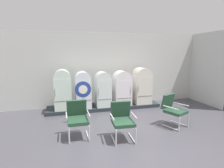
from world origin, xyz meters
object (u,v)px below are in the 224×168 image
refrigerator_4 (142,85)px  armchair_center (122,118)px  refrigerator_3 (122,87)px  refrigerator_0 (63,88)px  armchair_left (77,117)px  refrigerator_2 (103,88)px  refrigerator_1 (83,89)px  armchair_right (173,108)px  sign_stand (83,102)px

refrigerator_4 → armchair_center: 3.24m
refrigerator_3 → armchair_center: refrigerator_3 is taller
refrigerator_0 → armchair_left: (0.39, -2.25, -0.40)m
refrigerator_2 → refrigerator_1: bearing=-179.4°
armchair_left → armchair_center: size_ratio=1.00×
refrigerator_0 → refrigerator_4: size_ratio=1.00×
refrigerator_4 → refrigerator_3: bearing=-179.2°
armchair_right → armchair_center: (-1.85, -0.44, 0.00)m
refrigerator_2 → armchair_center: bearing=-91.0°
refrigerator_1 → refrigerator_4: bearing=0.5°
refrigerator_3 → sign_stand: refrigerator_3 is taller
sign_stand → armchair_left: bearing=-105.7°
refrigerator_4 → armchair_center: (-1.77, -2.69, -0.39)m
refrigerator_0 → armchair_center: size_ratio=1.54×
refrigerator_1 → refrigerator_3: (1.63, 0.01, -0.01)m
refrigerator_0 → refrigerator_4: (3.31, -0.00, -0.00)m
refrigerator_0 → sign_stand: 1.49m
refrigerator_1 → sign_stand: bearing=-95.4°
refrigerator_3 → refrigerator_0: bearing=179.6°
refrigerator_1 → sign_stand: (-0.12, -1.30, -0.18)m
refrigerator_0 → armchair_right: refrigerator_0 is taller
refrigerator_2 → armchair_left: (-1.20, -2.23, -0.33)m
refrigerator_1 → refrigerator_4: size_ratio=0.94×
armchair_center → refrigerator_0: bearing=119.7°
armchair_right → refrigerator_0: bearing=146.4°
refrigerator_2 → refrigerator_4: bearing=0.5°
refrigerator_3 → armchair_left: 3.03m
refrigerator_1 → armchair_left: refrigerator_1 is taller
refrigerator_3 → refrigerator_4: (0.91, 0.01, 0.06)m
refrigerator_0 → refrigerator_2: size_ratio=1.09×
refrigerator_3 → refrigerator_4: refrigerator_4 is taller
refrigerator_2 → armchair_right: size_ratio=1.42×
armchair_left → armchair_center: (1.15, -0.44, 0.00)m
refrigerator_2 → armchair_left: bearing=-118.2°
refrigerator_2 → armchair_left: refrigerator_2 is taller
refrigerator_1 → refrigerator_2: bearing=0.6°
refrigerator_1 → armchair_left: (-0.39, -2.23, -0.35)m
refrigerator_0 → refrigerator_4: 3.31m
refrigerator_0 → refrigerator_2: (1.58, -0.02, -0.07)m
refrigerator_2 → refrigerator_4: 1.73m
refrigerator_2 → refrigerator_3: refrigerator_3 is taller
refrigerator_0 → refrigerator_3: refrigerator_0 is taller
refrigerator_1 → refrigerator_2: refrigerator_1 is taller
refrigerator_2 → refrigerator_4: size_ratio=0.92×
refrigerator_2 → sign_stand: size_ratio=1.01×
refrigerator_1 → refrigerator_3: 1.63m
refrigerator_2 → sign_stand: refrigerator_2 is taller
armchair_left → refrigerator_3: bearing=48.0°
armchair_left → refrigerator_2: bearing=61.8°
refrigerator_1 → sign_stand: 1.32m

